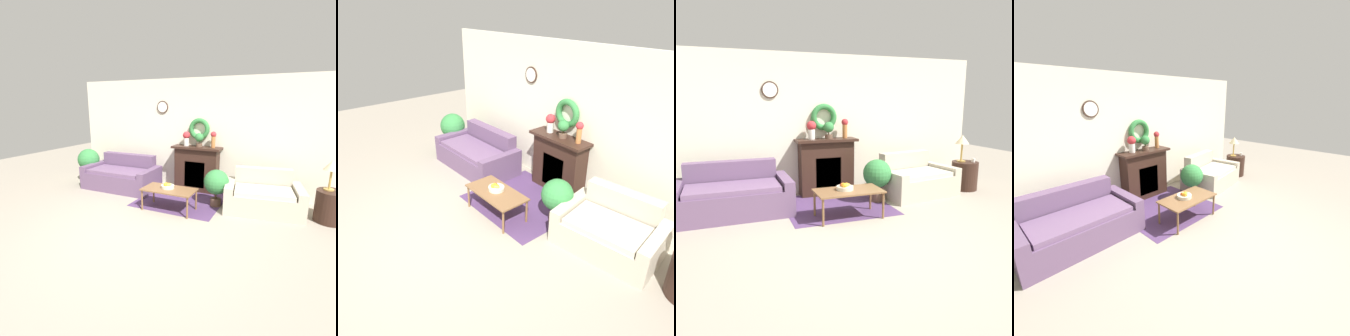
% 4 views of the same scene
% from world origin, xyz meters
% --- Properties ---
extents(ground_plane, '(16.00, 16.00, 0.00)m').
position_xyz_m(ground_plane, '(0.00, 0.00, 0.00)').
color(ground_plane, gray).
extents(floor_rug, '(1.80, 1.67, 0.01)m').
position_xyz_m(floor_rug, '(-0.02, 1.77, 0.00)').
color(floor_rug, '#4C335B').
rests_on(floor_rug, ground_plane).
extents(wall_back, '(6.80, 0.17, 2.70)m').
position_xyz_m(wall_back, '(-0.00, 2.76, 1.36)').
color(wall_back, beige).
rests_on(wall_back, ground_plane).
extents(fireplace, '(1.19, 0.41, 1.10)m').
position_xyz_m(fireplace, '(0.05, 2.56, 0.55)').
color(fireplace, '#331E16').
rests_on(fireplace, ground_plane).
extents(couch_left, '(1.84, 1.02, 0.82)m').
position_xyz_m(couch_left, '(-1.72, 1.93, 0.30)').
color(couch_left, '#604766').
rests_on(couch_left, ground_plane).
extents(loveseat_right, '(1.59, 1.16, 0.80)m').
position_xyz_m(loveseat_right, '(1.68, 1.94, 0.29)').
color(loveseat_right, '#B2A893').
rests_on(loveseat_right, ground_plane).
extents(coffee_table, '(1.06, 0.57, 0.45)m').
position_xyz_m(coffee_table, '(-0.02, 1.14, 0.40)').
color(coffee_table, brown).
rests_on(coffee_table, ground_plane).
extents(fruit_bowl, '(0.27, 0.27, 0.12)m').
position_xyz_m(fruit_bowl, '(-0.07, 1.17, 0.49)').
color(fruit_bowl, beige).
rests_on(fruit_bowl, coffee_table).
extents(side_table_by_loveseat, '(0.53, 0.53, 0.58)m').
position_xyz_m(side_table_by_loveseat, '(2.86, 1.91, 0.29)').
color(side_table_by_loveseat, '#331E16').
rests_on(side_table_by_loveseat, ground_plane).
extents(table_lamp, '(0.27, 0.27, 0.55)m').
position_xyz_m(table_lamp, '(2.79, 1.96, 1.01)').
color(table_lamp, '#B28E42').
rests_on(table_lamp, side_table_by_loveseat).
extents(mug, '(0.07, 0.07, 0.08)m').
position_xyz_m(mug, '(2.97, 1.82, 0.62)').
color(mug, silver).
rests_on(mug, side_table_by_loveseat).
extents(vase_on_mantel_left, '(0.18, 0.18, 0.35)m').
position_xyz_m(vase_on_mantel_left, '(-0.23, 2.57, 1.30)').
color(vase_on_mantel_left, silver).
rests_on(vase_on_mantel_left, fireplace).
extents(vase_on_mantel_right, '(0.13, 0.13, 0.38)m').
position_xyz_m(vase_on_mantel_right, '(0.44, 2.57, 1.32)').
color(vase_on_mantel_right, '#AD6B38').
rests_on(vase_on_mantel_right, fireplace).
extents(potted_plant_on_mantel, '(0.20, 0.20, 0.32)m').
position_xyz_m(potted_plant_on_mantel, '(0.10, 2.55, 1.29)').
color(potted_plant_on_mantel, brown).
rests_on(potted_plant_on_mantel, fireplace).
extents(potted_plant_floor_by_loveseat, '(0.52, 0.52, 0.78)m').
position_xyz_m(potted_plant_floor_by_loveseat, '(0.77, 1.76, 0.50)').
color(potted_plant_floor_by_loveseat, brown).
rests_on(potted_plant_floor_by_loveseat, ground_plane).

